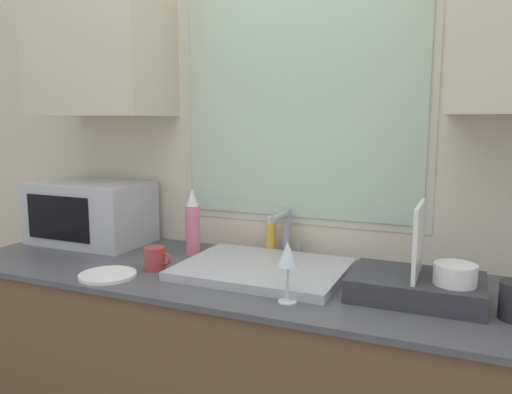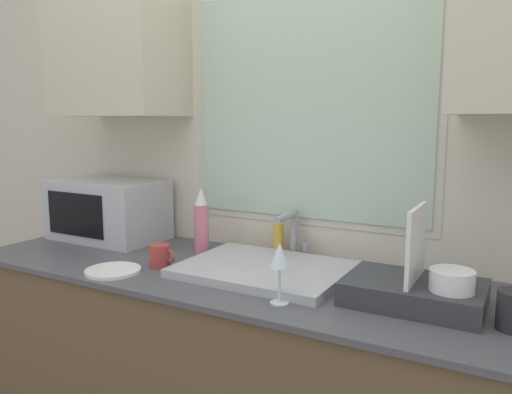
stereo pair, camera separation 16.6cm
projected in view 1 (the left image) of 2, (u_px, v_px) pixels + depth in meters
wall_back at (298, 129)px, 1.93m from camera, size 6.00×0.38×2.60m
sink_basin at (263, 269)px, 1.75m from camera, size 0.57×0.44×0.03m
faucet at (286, 229)px, 1.94m from camera, size 0.08×0.17×0.19m
microwave at (91, 212)px, 2.18m from camera, size 0.50×0.31×0.27m
dish_rack at (420, 283)px, 1.49m from camera, size 0.39×0.27×0.29m
spray_bottle at (193, 223)px, 1.98m from camera, size 0.06×0.06×0.27m
soap_bottle at (271, 238)px, 1.98m from camera, size 0.04×0.04×0.16m
mug_near_sink at (155, 258)px, 1.79m from camera, size 0.11×0.08×0.08m
wine_glass at (288, 257)px, 1.45m from camera, size 0.06×0.06×0.18m
small_plate at (108, 275)px, 1.71m from camera, size 0.20×0.20×0.01m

